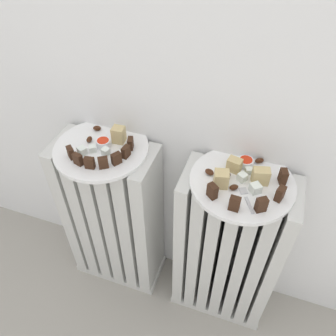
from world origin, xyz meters
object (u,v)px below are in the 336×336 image
(jam_bowl_right, at_px, (246,162))
(fork, at_px, (246,198))
(radiator_left, at_px, (114,219))
(plate_left, at_px, (101,149))
(jam_bowl_left, at_px, (103,143))
(radiator_right, at_px, (227,252))
(plate_right, at_px, (242,182))

(jam_bowl_right, height_order, fork, jam_bowl_right)
(radiator_left, xyz_separation_m, plate_left, (0.00, -0.00, 0.35))
(jam_bowl_left, bearing_deg, radiator_left, -129.71)
(plate_left, height_order, jam_bowl_right, jam_bowl_right)
(radiator_right, height_order, jam_bowl_right, jam_bowl_right)
(jam_bowl_left, distance_m, jam_bowl_right, 0.43)
(radiator_left, xyz_separation_m, jam_bowl_right, (0.43, 0.07, 0.37))
(jam_bowl_right, bearing_deg, plate_left, -171.18)
(jam_bowl_right, bearing_deg, jam_bowl_left, -172.02)
(plate_right, bearing_deg, radiator_right, -90.00)
(plate_left, bearing_deg, jam_bowl_left, 50.29)
(fork, bearing_deg, jam_bowl_left, 171.50)
(jam_bowl_right, xyz_separation_m, fork, (0.03, -0.13, -0.01))
(jam_bowl_left, xyz_separation_m, fork, (0.45, -0.07, -0.01))
(radiator_left, height_order, fork, fork)
(radiator_left, xyz_separation_m, fork, (0.46, -0.06, 0.36))
(plate_right, distance_m, fork, 0.06)
(radiator_right, height_order, jam_bowl_left, jam_bowl_left)
(plate_right, bearing_deg, plate_left, 180.00)
(radiator_right, bearing_deg, plate_left, 180.00)
(plate_left, distance_m, jam_bowl_right, 0.44)
(jam_bowl_right, bearing_deg, radiator_left, -171.18)
(jam_bowl_right, distance_m, fork, 0.13)
(jam_bowl_left, height_order, jam_bowl_right, jam_bowl_left)
(radiator_left, height_order, plate_left, plate_left)
(radiator_right, xyz_separation_m, jam_bowl_left, (-0.43, 0.01, 0.37))
(plate_left, height_order, fork, fork)
(jam_bowl_right, bearing_deg, radiator_right, -86.39)
(radiator_left, height_order, jam_bowl_left, jam_bowl_left)
(radiator_left, distance_m, fork, 0.58)
(plate_right, bearing_deg, jam_bowl_left, 179.02)
(fork, bearing_deg, jam_bowl_right, 101.30)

